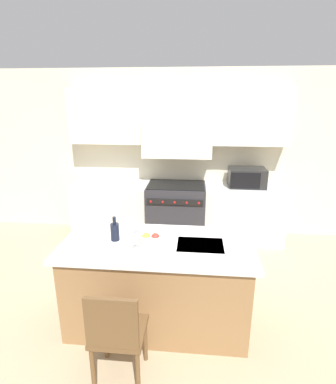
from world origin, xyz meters
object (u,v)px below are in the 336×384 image
Objects in this scene: wine_bottle at (115,231)px; range_stove at (176,212)px; island_chair at (117,332)px; wine_glass_near at (136,239)px; microwave at (247,177)px; wine_glass_far at (137,224)px; fruit_bowl at (151,239)px.

range_stove is at bearing 76.62° from wine_bottle.
wine_bottle is at bearing 104.15° from island_chair.
island_chair is at bearing -75.85° from wine_bottle.
island_chair is 5.25× the size of wine_glass_near.
microwave is 3.13m from island_chair.
wine_glass_near is at bearing -80.43° from wine_glass_far.
wine_glass_near reaches higher than island_chair.
fruit_bowl is at bearing 54.32° from wine_glass_near.
microwave is 2.53m from wine_bottle.
wine_glass_far reaches higher than fruit_bowl.
island_chair is at bearing -95.06° from wine_glass_near.
island_chair is 0.93m from wine_bottle.
microwave is 3.27× the size of wine_glass_far.
microwave is 2.54m from wine_glass_near.
wine_glass_far is at bearing 36.62° from wine_bottle.
island_chair is 1.05m from wine_glass_far.
microwave reaches higher than island_chair.
fruit_bowl is at bearing 77.55° from island_chair.
island_chair is at bearing -95.72° from range_stove.
wine_glass_far is (-0.05, 0.32, 0.00)m from wine_glass_near.
fruit_bowl reaches higher than range_stove.
island_chair is at bearing -102.45° from fruit_bowl.
range_stove reaches higher than island_chair.
wine_glass_near reaches higher than fruit_bowl.
wine_bottle reaches higher than fruit_bowl.
microwave is at bearing 59.03° from fruit_bowl.
island_chair is at bearing -116.45° from microwave.
fruit_bowl is at bearing -93.15° from range_stove.
microwave reaches higher than wine_glass_far.
wine_glass_far is (0.19, 0.14, 0.02)m from wine_bottle.
range_stove is at bearing 86.85° from fruit_bowl.
range_stove is 3.96× the size of fruit_bowl.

